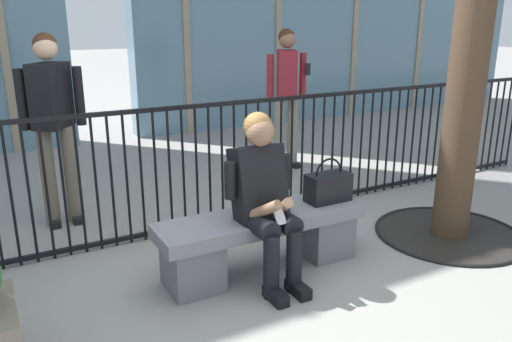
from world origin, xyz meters
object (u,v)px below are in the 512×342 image
(bystander_at_railing, at_px, (53,116))
(seated_person_with_phone, at_px, (265,194))
(bystander_further_back, at_px, (287,88))
(stone_bench, at_px, (262,236))
(handbag_on_bench, at_px, (328,187))

(bystander_at_railing, bearing_deg, seated_person_with_phone, -59.06)
(bystander_further_back, bearing_deg, stone_bench, -125.60)
(seated_person_with_phone, relative_size, bystander_at_railing, 0.71)
(seated_person_with_phone, distance_m, handbag_on_bench, 0.65)
(stone_bench, distance_m, bystander_further_back, 2.88)
(handbag_on_bench, distance_m, bystander_further_back, 2.54)
(stone_bench, xyz_separation_m, bystander_at_railing, (-1.15, 1.70, 0.73))
(seated_person_with_phone, bearing_deg, bystander_further_back, 54.95)
(bystander_at_railing, xyz_separation_m, bystander_further_back, (2.77, 0.57, 0.00))
(stone_bench, bearing_deg, bystander_at_railing, 124.17)
(seated_person_with_phone, distance_m, bystander_further_back, 2.94)
(stone_bench, xyz_separation_m, handbag_on_bench, (0.58, -0.01, 0.30))
(bystander_further_back, bearing_deg, handbag_on_bench, -114.60)
(handbag_on_bench, height_order, bystander_at_railing, bystander_at_railing)
(stone_bench, height_order, seated_person_with_phone, seated_person_with_phone)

